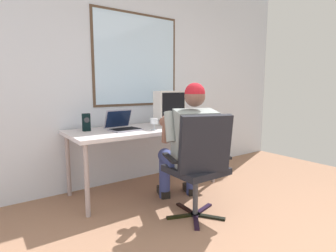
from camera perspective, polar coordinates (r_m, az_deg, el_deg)
name	(u,v)px	position (r m, az deg, el deg)	size (l,w,h in m)	color
wall_rear	(136,71)	(3.60, -6.77, 11.39)	(5.40, 0.08, 2.83)	silver
desk	(146,133)	(3.20, -4.77, -1.41)	(1.77, 0.75, 0.74)	gray
office_chair	(200,160)	(2.44, 6.80, -7.23)	(0.64, 0.62, 0.99)	black
person_seated	(189,145)	(2.66, 4.44, -3.94)	(0.68, 0.88, 1.26)	navy
crt_monitor	(170,106)	(3.35, 0.38, 4.30)	(0.43, 0.26, 0.43)	beige
laptop	(122,124)	(3.06, -9.68, 0.32)	(0.35, 0.34, 0.22)	#918E9F
wine_glass	(154,122)	(3.00, -2.96, 0.89)	(0.09, 0.09, 0.13)	silver
desk_speaker	(86,122)	(3.05, -16.86, 0.76)	(0.09, 0.08, 0.19)	black
coffee_mug	(200,121)	(3.43, 6.74, 1.10)	(0.07, 0.07, 0.10)	silver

